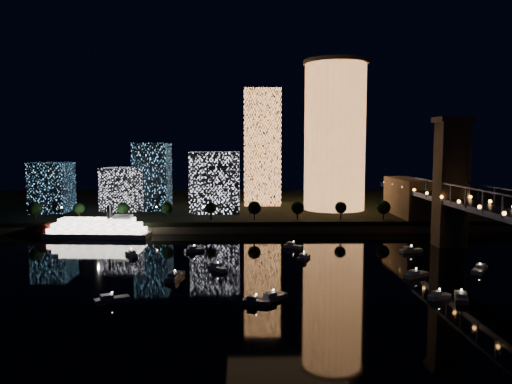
# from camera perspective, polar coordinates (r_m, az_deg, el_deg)

# --- Properties ---
(ground) EXTENTS (520.00, 520.00, 0.00)m
(ground) POSITION_cam_1_polar(r_m,az_deg,el_deg) (145.88, 4.71, -10.27)
(ground) COLOR black
(ground) RESTS_ON ground
(far_bank) EXTENTS (420.00, 160.00, 5.00)m
(far_bank) POSITION_cam_1_polar(r_m,az_deg,el_deg) (302.24, 1.37, -1.59)
(far_bank) COLOR black
(far_bank) RESTS_ON ground
(seawall) EXTENTS (420.00, 6.00, 3.00)m
(seawall) POSITION_cam_1_polar(r_m,az_deg,el_deg) (225.34, 2.41, -4.26)
(seawall) COLOR #6B5E4C
(seawall) RESTS_ON ground
(tower_cylindrical) EXTENTS (34.00, 34.00, 78.22)m
(tower_cylindrical) POSITION_cam_1_polar(r_m,az_deg,el_deg) (268.30, 8.99, 6.39)
(tower_cylindrical) COLOR #FD9951
(tower_cylindrical) RESTS_ON far_bank
(tower_rectangular) EXTENTS (20.70, 20.70, 65.87)m
(tower_rectangular) POSITION_cam_1_polar(r_m,az_deg,el_deg) (288.24, 0.69, 5.13)
(tower_rectangular) COLOR #FD9951
(tower_rectangular) RESTS_ON far_bank
(midrise_blocks) EXTENTS (105.51, 34.56, 35.41)m
(midrise_blocks) POSITION_cam_1_polar(r_m,az_deg,el_deg) (266.87, -12.15, 1.07)
(midrise_blocks) COLOR white
(midrise_blocks) RESTS_ON far_bank
(riverboat) EXTENTS (47.89, 13.26, 14.25)m
(riverboat) POSITION_cam_1_polar(r_m,az_deg,el_deg) (223.68, -18.17, -4.04)
(riverboat) COLOR silver
(riverboat) RESTS_ON ground
(motorboats) EXTENTS (120.42, 72.94, 2.78)m
(motorboats) POSITION_cam_1_polar(r_m,az_deg,el_deg) (154.99, 5.67, -9.02)
(motorboats) COLOR silver
(motorboats) RESTS_ON ground
(esplanade_trees) EXTENTS (166.29, 6.36, 8.68)m
(esplanade_trees) POSITION_cam_1_polar(r_m,az_deg,el_deg) (229.62, -4.15, -1.83)
(esplanade_trees) COLOR black
(esplanade_trees) RESTS_ON far_bank
(street_lamps) EXTENTS (132.70, 0.70, 5.65)m
(street_lamps) POSITION_cam_1_polar(r_m,az_deg,el_deg) (236.24, -6.05, -1.99)
(street_lamps) COLOR black
(street_lamps) RESTS_ON far_bank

